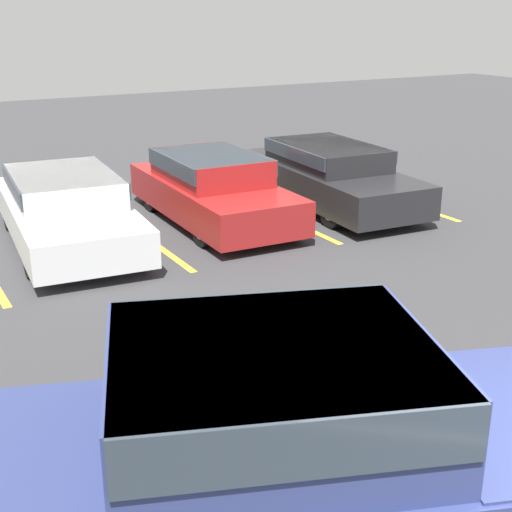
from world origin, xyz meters
TOP-DOWN VIEW (x-y plane):
  - stall_stripe_b at (0.52, 9.27)m, footprint 0.12×4.73m
  - stall_stripe_c at (3.30, 9.27)m, footprint 0.12×4.73m
  - stall_stripe_d at (6.07, 9.27)m, footprint 0.12×4.73m
  - pickup_truck at (-1.26, 0.99)m, footprint 6.28×3.87m
  - parked_sedan_a at (-0.74, 9.27)m, footprint 2.23×4.79m
  - parked_sedan_b at (2.01, 9.26)m, footprint 1.89×4.44m
  - parked_sedan_c at (4.60, 9.17)m, footprint 2.07×4.89m

SIDE VIEW (x-z plane):
  - stall_stripe_b at x=0.52m, z-range 0.00..0.01m
  - stall_stripe_c at x=3.30m, z-range 0.00..0.01m
  - stall_stripe_d at x=6.07m, z-range 0.00..0.01m
  - parked_sedan_a at x=-0.74m, z-range 0.05..1.27m
  - parked_sedan_c at x=4.60m, z-range 0.05..1.29m
  - parked_sedan_b at x=2.01m, z-range 0.04..1.32m
  - pickup_truck at x=-1.26m, z-range -0.01..1.77m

